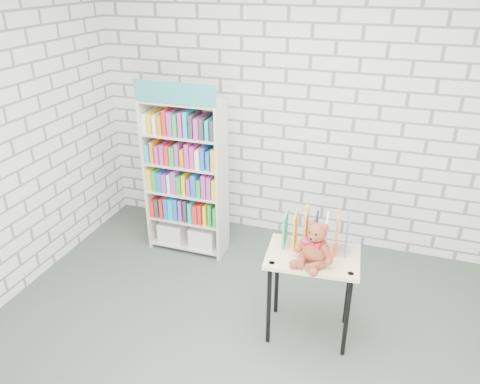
% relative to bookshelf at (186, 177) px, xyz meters
% --- Properties ---
extents(ground, '(4.50, 4.50, 0.00)m').
position_rel_bookshelf_xyz_m(ground, '(1.07, -1.36, -0.83)').
color(ground, '#3C483D').
rests_on(ground, ground).
extents(room_shell, '(4.52, 4.02, 2.81)m').
position_rel_bookshelf_xyz_m(room_shell, '(1.07, -1.36, 0.96)').
color(room_shell, silver).
rests_on(room_shell, ground).
extents(bookshelf, '(0.81, 0.31, 1.81)m').
position_rel_bookshelf_xyz_m(bookshelf, '(0.00, 0.00, 0.00)').
color(bookshelf, beige).
rests_on(bookshelf, ground).
extents(display_table, '(0.74, 0.54, 0.76)m').
position_rel_bookshelf_xyz_m(display_table, '(1.46, -0.89, -0.18)').
color(display_table, '#D8C081').
rests_on(display_table, ground).
extents(table_books, '(0.51, 0.26, 0.29)m').
position_rel_bookshelf_xyz_m(table_books, '(1.45, -0.78, 0.07)').
color(table_books, teal).
rests_on(table_books, display_table).
extents(teddy_bear, '(0.31, 0.30, 0.34)m').
position_rel_bookshelf_xyz_m(teddy_bear, '(1.48, -0.99, 0.06)').
color(teddy_bear, brown).
rests_on(teddy_bear, display_table).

